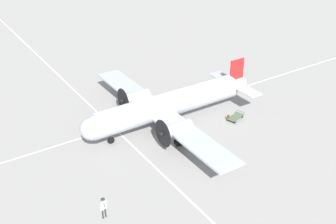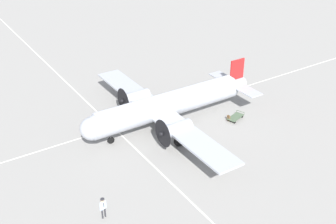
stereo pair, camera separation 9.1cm
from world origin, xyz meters
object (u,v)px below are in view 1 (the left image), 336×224
crew_foreground (103,206)px  baggage_cart (236,117)px  suitcase_near_door (228,118)px  airliner_main (165,105)px

crew_foreground → baggage_cart: bearing=-175.9°
suitcase_near_door → crew_foreground: bearing=-70.7°
suitcase_near_door → baggage_cart: (0.18, 0.85, -0.04)m
suitcase_near_door → baggage_cart: bearing=78.1°
airliner_main → suitcase_near_door: size_ratio=35.03×
airliner_main → suitcase_near_door: airliner_main is taller
crew_foreground → suitcase_near_door: crew_foreground is taller
crew_foreground → suitcase_near_door: (-6.11, 17.43, -0.83)m
airliner_main → suitcase_near_door: (2.83, 6.17, -2.07)m
crew_foreground → airliner_main: bearing=-155.4°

